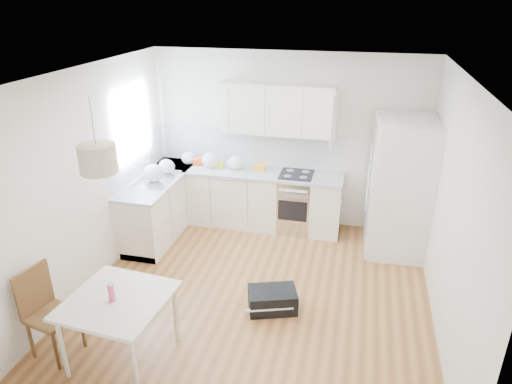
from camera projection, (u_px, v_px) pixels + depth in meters
floor at (257, 293)px, 5.73m from camera, size 4.20×4.20×0.00m
ceiling at (257, 74)px, 4.64m from camera, size 4.20×4.20×0.00m
wall_back at (288, 141)px, 7.06m from camera, size 4.20×0.00×4.20m
wall_left at (91, 179)px, 5.63m from camera, size 0.00×4.20×4.20m
wall_right at (453, 214)px, 4.74m from camera, size 0.00×4.20×4.20m
window_glassblock at (133, 123)px, 6.49m from camera, size 0.02×1.00×1.00m
cabinets_back at (246, 198)px, 7.28m from camera, size 3.00×0.60×0.88m
cabinets_left at (161, 207)px, 7.00m from camera, size 0.60×1.80×0.88m
counter_back at (246, 172)px, 7.10m from camera, size 3.02×0.64×0.04m
counter_left at (158, 179)px, 6.82m from camera, size 0.64×1.82×0.04m
backsplash_back at (250, 147)px, 7.24m from camera, size 3.00×0.01×0.58m
backsplash_left at (138, 158)px, 6.76m from camera, size 0.01×1.80×0.58m
upper_cabinets at (277, 109)px, 6.74m from camera, size 1.70×0.32×0.75m
range_oven at (295, 203)px, 7.12m from camera, size 0.50×0.61×0.88m
sink at (157, 179)px, 6.77m from camera, size 0.50×0.80×0.16m
refrigerator at (401, 187)px, 6.36m from camera, size 0.95×1.00×1.93m
dining_table at (118, 305)px, 4.45m from camera, size 1.02×1.02×0.74m
dining_chair at (53, 314)px, 4.59m from camera, size 0.49×0.49×0.97m
drink_bottle at (111, 291)px, 4.34m from camera, size 0.08×0.08×0.21m
gym_bag at (272, 300)px, 5.39m from camera, size 0.65×0.53×0.26m
pendant_lamp at (98, 159)px, 3.84m from camera, size 0.32×0.32×0.25m
grocery_bag_a at (188, 158)px, 7.30m from camera, size 0.22×0.19×0.20m
grocery_bag_b at (210, 160)px, 7.15m from camera, size 0.27×0.23×0.24m
grocery_bag_c at (235, 163)px, 7.09m from camera, size 0.24×0.21×0.22m
grocery_bag_d at (167, 166)px, 6.93m from camera, size 0.25×0.21×0.22m
grocery_bag_e at (153, 173)px, 6.63m from camera, size 0.29×0.25×0.26m
snack_orange at (260, 167)px, 7.07m from camera, size 0.16×0.10×0.11m
snack_yellow at (219, 165)px, 7.19m from camera, size 0.15×0.09×0.10m
snack_red at (198, 162)px, 7.29m from camera, size 0.20×0.17×0.12m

